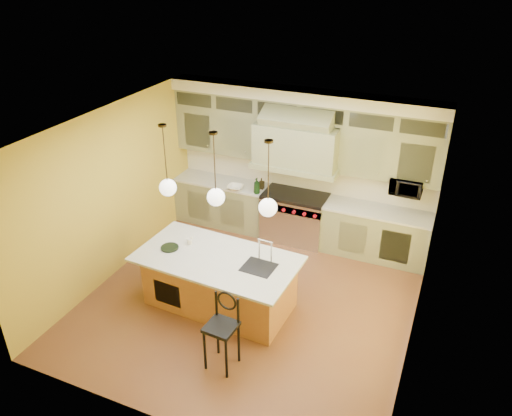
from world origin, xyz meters
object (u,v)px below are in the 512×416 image
at_px(range, 295,216).
at_px(kitchen_island, 220,280).
at_px(counter_stool, 222,327).
at_px(microwave, 406,186).

distance_m(range, kitchen_island, 2.43).
xyz_separation_m(range, counter_stool, (0.22, -3.51, 0.15)).
bearing_deg(counter_stool, kitchen_island, 123.02).
bearing_deg(range, kitchen_island, -99.35).
relative_size(kitchen_island, microwave, 4.65).
xyz_separation_m(kitchen_island, counter_stool, (0.62, -1.12, 0.17)).
bearing_deg(counter_stool, microwave, 68.65).
height_order(range, microwave, microwave).
distance_m(kitchen_island, microwave, 3.57).
relative_size(range, kitchen_island, 0.48).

